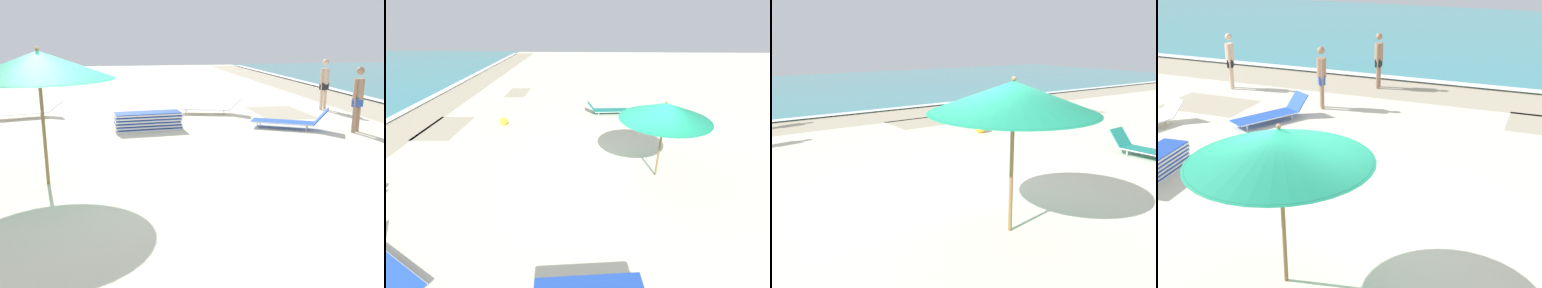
# 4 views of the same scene
# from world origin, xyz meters

# --- Properties ---
(ground_plane) EXTENTS (60.00, 60.00, 0.16)m
(ground_plane) POSITION_xyz_m (0.00, 0.01, -0.08)
(ground_plane) COLOR beige
(beach_umbrella) EXTENTS (2.54, 2.54, 2.39)m
(beach_umbrella) POSITION_xyz_m (-0.16, -0.93, 2.09)
(beach_umbrella) COLOR olive
(beach_umbrella) RESTS_ON ground_plane
(sun_lounger_beside_umbrella) EXTENTS (0.77, 2.08, 0.62)m
(sun_lounger_beside_umbrella) POSITION_xyz_m (5.42, 0.20, 0.22)
(sun_lounger_beside_umbrella) COLOR #1E8475
(sun_lounger_beside_umbrella) RESTS_ON ground_plane
(beach_ball) EXTENTS (0.35, 0.35, 0.35)m
(beach_ball) POSITION_xyz_m (3.75, 4.96, 0.18)
(beach_ball) COLOR yellow
(beach_ball) RESTS_ON ground_plane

